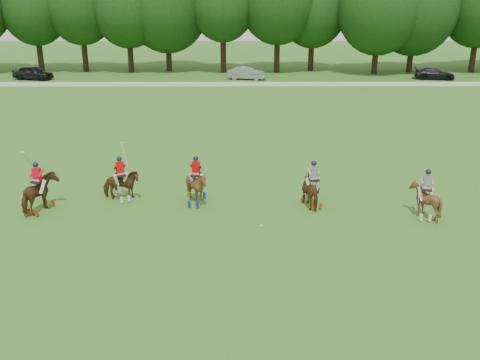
{
  "coord_description": "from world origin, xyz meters",
  "views": [
    {
      "loc": [
        1.76,
        -19.49,
        9.91
      ],
      "look_at": [
        1.86,
        4.2,
        1.4
      ],
      "focal_mm": 40.0,
      "sensor_mm": 36.0,
      "label": 1
    }
  ],
  "objects_px": {
    "polo_red_c": "(197,186)",
    "polo_stripe_a": "(313,190)",
    "polo_red_a": "(39,194)",
    "polo_ball": "(261,226)",
    "car_mid": "(247,73)",
    "polo_stripe_b": "(425,200)",
    "polo_red_b": "(121,185)",
    "car_left": "(33,73)",
    "car_right": "(435,74)"
  },
  "relations": [
    {
      "from": "car_left",
      "to": "car_mid",
      "type": "bearing_deg",
      "value": -77.34
    },
    {
      "from": "car_right",
      "to": "polo_red_a",
      "type": "xyz_separation_m",
      "value": [
        -31.97,
        -38.75,
        0.25
      ]
    },
    {
      "from": "car_right",
      "to": "polo_red_c",
      "type": "height_order",
      "value": "polo_red_c"
    },
    {
      "from": "car_left",
      "to": "polo_red_b",
      "type": "xyz_separation_m",
      "value": [
        17.81,
        -37.3,
        0.02
      ]
    },
    {
      "from": "car_left",
      "to": "polo_red_c",
      "type": "distance_m",
      "value": 43.5
    },
    {
      "from": "car_mid",
      "to": "polo_ball",
      "type": "height_order",
      "value": "car_mid"
    },
    {
      "from": "polo_red_c",
      "to": "polo_stripe_b",
      "type": "xyz_separation_m",
      "value": [
        10.52,
        -1.69,
        -0.05
      ]
    },
    {
      "from": "polo_red_c",
      "to": "polo_stripe_b",
      "type": "distance_m",
      "value": 10.65
    },
    {
      "from": "car_mid",
      "to": "polo_ball",
      "type": "distance_m",
      "value": 40.52
    },
    {
      "from": "car_left",
      "to": "car_mid",
      "type": "height_order",
      "value": "car_left"
    },
    {
      "from": "car_left",
      "to": "polo_stripe_a",
      "type": "distance_m",
      "value": 46.79
    },
    {
      "from": "polo_red_c",
      "to": "polo_stripe_a",
      "type": "bearing_deg",
      "value": -3.38
    },
    {
      "from": "polo_red_a",
      "to": "polo_stripe_a",
      "type": "bearing_deg",
      "value": 2.86
    },
    {
      "from": "polo_red_b",
      "to": "polo_stripe_b",
      "type": "relative_size",
      "value": 1.21
    },
    {
      "from": "polo_stripe_b",
      "to": "polo_red_c",
      "type": "bearing_deg",
      "value": 170.89
    },
    {
      "from": "polo_red_a",
      "to": "polo_stripe_b",
      "type": "relative_size",
      "value": 1.29
    },
    {
      "from": "car_mid",
      "to": "polo_red_b",
      "type": "height_order",
      "value": "polo_red_b"
    },
    {
      "from": "car_mid",
      "to": "car_right",
      "type": "relative_size",
      "value": 0.96
    },
    {
      "from": "polo_red_a",
      "to": "polo_red_b",
      "type": "bearing_deg",
      "value": 22.53
    },
    {
      "from": "polo_red_a",
      "to": "polo_red_c",
      "type": "relative_size",
      "value": 1.23
    },
    {
      "from": "car_right",
      "to": "polo_red_a",
      "type": "distance_m",
      "value": 50.24
    },
    {
      "from": "car_mid",
      "to": "polo_stripe_a",
      "type": "relative_size",
      "value": 1.88
    },
    {
      "from": "car_left",
      "to": "polo_stripe_b",
      "type": "relative_size",
      "value": 1.98
    },
    {
      "from": "car_right",
      "to": "polo_red_c",
      "type": "bearing_deg",
      "value": 157.55
    },
    {
      "from": "polo_red_c",
      "to": "polo_ball",
      "type": "bearing_deg",
      "value": -42.12
    },
    {
      "from": "car_mid",
      "to": "polo_stripe_a",
      "type": "xyz_separation_m",
      "value": [
        2.57,
        -38.11,
        0.12
      ]
    },
    {
      "from": "polo_red_c",
      "to": "polo_red_b",
      "type": "bearing_deg",
      "value": 172.65
    },
    {
      "from": "polo_red_a",
      "to": "car_mid",
      "type": "bearing_deg",
      "value": 75.16
    },
    {
      "from": "polo_stripe_b",
      "to": "polo_ball",
      "type": "height_order",
      "value": "polo_stripe_b"
    },
    {
      "from": "car_mid",
      "to": "polo_red_c",
      "type": "height_order",
      "value": "polo_red_c"
    },
    {
      "from": "car_mid",
      "to": "polo_red_b",
      "type": "distance_m",
      "value": 37.91
    },
    {
      "from": "polo_red_a",
      "to": "polo_red_b",
      "type": "xyz_separation_m",
      "value": [
        3.51,
        1.46,
        -0.1
      ]
    },
    {
      "from": "polo_ball",
      "to": "polo_red_c",
      "type": "bearing_deg",
      "value": 137.88
    },
    {
      "from": "polo_red_b",
      "to": "car_mid",
      "type": "bearing_deg",
      "value": 79.72
    },
    {
      "from": "car_right",
      "to": "polo_stripe_a",
      "type": "xyz_separation_m",
      "value": [
        -19.13,
        -38.11,
        0.17
      ]
    },
    {
      "from": "car_mid",
      "to": "polo_stripe_b",
      "type": "relative_size",
      "value": 1.86
    },
    {
      "from": "polo_red_c",
      "to": "polo_stripe_a",
      "type": "relative_size",
      "value": 1.06
    },
    {
      "from": "polo_red_c",
      "to": "polo_stripe_a",
      "type": "height_order",
      "value": "polo_red_c"
    },
    {
      "from": "car_left",
      "to": "polo_stripe_b",
      "type": "distance_m",
      "value": 50.86
    },
    {
      "from": "car_left",
      "to": "car_right",
      "type": "bearing_deg",
      "value": -77.34
    },
    {
      "from": "polo_red_c",
      "to": "polo_ball",
      "type": "height_order",
      "value": "polo_red_c"
    },
    {
      "from": "polo_stripe_a",
      "to": "polo_red_b",
      "type": "bearing_deg",
      "value": 175.02
    },
    {
      "from": "polo_red_a",
      "to": "polo_red_b",
      "type": "distance_m",
      "value": 3.8
    },
    {
      "from": "polo_red_a",
      "to": "car_left",
      "type": "bearing_deg",
      "value": 110.26
    },
    {
      "from": "polo_red_a",
      "to": "polo_red_b",
      "type": "relative_size",
      "value": 1.07
    },
    {
      "from": "polo_red_c",
      "to": "car_mid",
      "type": "bearing_deg",
      "value": 85.45
    },
    {
      "from": "polo_stripe_a",
      "to": "car_mid",
      "type": "bearing_deg",
      "value": 93.86
    },
    {
      "from": "polo_red_a",
      "to": "polo_ball",
      "type": "bearing_deg",
      "value": -9.75
    },
    {
      "from": "car_mid",
      "to": "car_left",
      "type": "bearing_deg",
      "value": 99.46
    },
    {
      "from": "car_right",
      "to": "polo_ball",
      "type": "height_order",
      "value": "car_right"
    }
  ]
}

